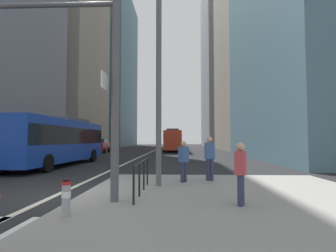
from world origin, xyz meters
name	(u,v)px	position (x,y,z in m)	size (l,w,h in m)	color
ground_plane	(142,156)	(0.00, 20.00, 0.00)	(160.00, 160.00, 0.00)	black
median_island	(235,202)	(5.50, -1.00, 0.07)	(9.00, 10.00, 0.15)	gray
lane_centre_line	(151,152)	(0.00, 30.00, 0.01)	(0.20, 80.00, 0.01)	beige
office_tower_left_mid	(71,14)	(-16.00, 38.85, 25.32)	(10.15, 17.67, 50.63)	gray
office_tower_left_far	(108,71)	(-16.00, 64.84, 21.41)	(13.14, 25.39, 42.83)	slate
office_tower_right_mid	(249,25)	(17.00, 38.89, 22.72)	(10.37, 18.53, 45.44)	gray
office_tower_right_far	(225,65)	(17.00, 63.70, 22.35)	(11.37, 21.38, 44.71)	gray
city_bus_blue_oncoming	(58,139)	(-4.34, 9.44, 1.84)	(2.93, 11.21, 3.40)	#14389E
city_bus_red_receding	(173,139)	(3.16, 32.73, 1.84)	(2.79, 11.27, 3.40)	red
car_oncoming_mid	(100,146)	(-6.75, 27.48, 0.99)	(2.19, 4.16, 1.94)	maroon
car_receding_near	(173,143)	(2.72, 59.53, 0.99)	(2.22, 4.68, 1.94)	#B2A899
traffic_signal_gantry	(41,56)	(0.13, -1.42, 4.12)	(6.29, 0.65, 6.00)	#515156
street_lamp_post	(159,45)	(3.23, 1.01, 5.28)	(5.50, 0.32, 8.00)	#56565B
bollard_left	(66,197)	(1.52, -2.82, 0.57)	(0.20, 0.20, 0.75)	#99999E
pedestrian_railing	(142,171)	(2.80, -0.26, 0.83)	(0.06, 3.07, 0.98)	black
pedestrian_waiting	(241,171)	(5.50, -1.72, 1.01)	(0.37, 0.44, 1.57)	#2D334C
pedestrian_walking	(210,156)	(5.21, 2.27, 1.14)	(0.39, 0.26, 1.77)	#2D334C
pedestrian_far	(184,160)	(4.15, 1.85, 1.02)	(0.43, 0.44, 1.58)	#2D334C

